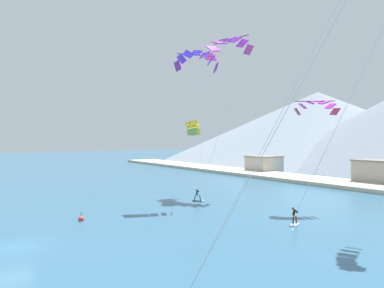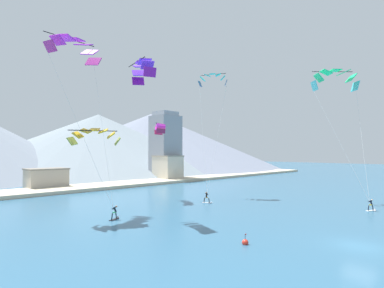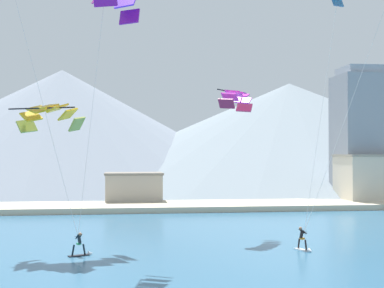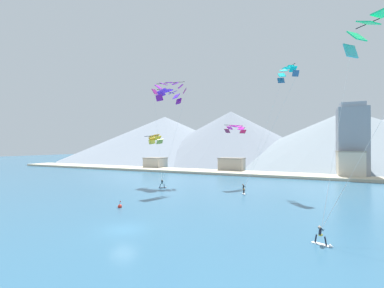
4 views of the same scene
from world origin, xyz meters
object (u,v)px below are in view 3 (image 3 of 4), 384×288
Objects in this scene: kitesurfer_near_lead at (82,248)px; kitesurfer_mid_center at (304,243)px; parafoil_kite_distant_low_drift at (236,98)px; parafoil_kite_distant_high_outer at (49,115)px.

kitesurfer_mid_center is (16.09, -0.07, 0.02)m from kitesurfer_near_lead.
parafoil_kite_distant_low_drift is at bearing 30.75° from kitesurfer_near_lead.
parafoil_kite_distant_low_drift is (-3.44, 7.59, 11.43)m from kitesurfer_mid_center.
kitesurfer_mid_center is at bearing -2.20° from parafoil_kite_distant_high_outer.
parafoil_kite_distant_high_outer is 1.14× the size of parafoil_kite_distant_low_drift.
kitesurfer_near_lead is at bearing -14.99° from parafoil_kite_distant_high_outer.
kitesurfer_mid_center is 0.37× the size of parafoil_kite_distant_low_drift.
kitesurfer_mid_center is 14.15m from parafoil_kite_distant_low_drift.
kitesurfer_near_lead is 18.65m from parafoil_kite_distant_low_drift.
kitesurfer_near_lead is 0.32× the size of parafoil_kite_distant_high_outer.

